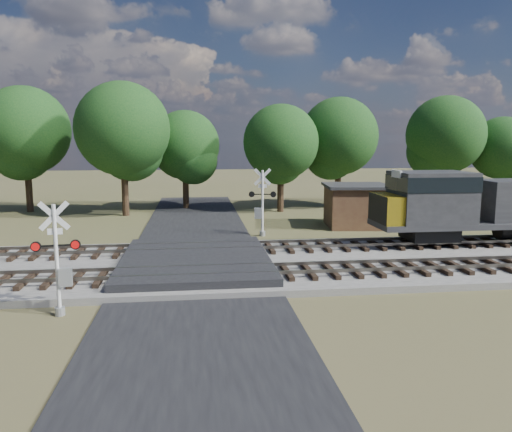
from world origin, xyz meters
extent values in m
plane|color=#4A4E29|center=(0.00, 0.00, 0.00)|extent=(160.00, 160.00, 0.00)
cube|color=gray|center=(10.00, 0.50, 0.15)|extent=(140.00, 10.00, 0.30)
cube|color=black|center=(0.00, 0.00, 0.04)|extent=(7.00, 60.00, 0.08)
cube|color=#262628|center=(0.00, 0.50, 0.32)|extent=(7.00, 9.00, 0.62)
cube|color=black|center=(2.00, -2.00, 0.39)|extent=(44.00, 2.60, 0.18)
cube|color=#5C564F|center=(10.00, -2.72, 0.55)|extent=(140.00, 0.08, 0.15)
cube|color=#5C564F|center=(10.00, -1.28, 0.55)|extent=(140.00, 0.08, 0.15)
cube|color=black|center=(2.00, 3.00, 0.39)|extent=(44.00, 2.60, 0.18)
cube|color=#5C564F|center=(10.00, 2.28, 0.55)|extent=(140.00, 0.08, 0.15)
cube|color=#5C564F|center=(10.00, 3.72, 0.55)|extent=(140.00, 0.08, 0.15)
cylinder|color=silver|center=(-4.80, -5.43, 1.99)|extent=(0.14, 0.14, 3.98)
cylinder|color=gray|center=(-4.80, -5.43, 0.15)|extent=(0.36, 0.36, 0.30)
cube|color=silver|center=(-4.80, -5.43, 3.58)|extent=(1.04, 0.19, 1.04)
cube|color=silver|center=(-4.80, -5.43, 3.58)|extent=(1.04, 0.19, 1.04)
cube|color=silver|center=(-4.80, -5.43, 3.03)|extent=(0.50, 0.10, 0.22)
cube|color=black|center=(-4.80, -5.43, 2.54)|extent=(1.58, 0.28, 0.06)
cylinder|color=red|center=(-5.44, -5.52, 2.54)|extent=(0.37, 0.15, 0.36)
cylinder|color=red|center=(-4.16, -5.34, 2.54)|extent=(0.37, 0.15, 0.36)
cube|color=gray|center=(-4.56, -5.39, 1.39)|extent=(0.49, 0.36, 0.65)
cylinder|color=silver|center=(4.30, 8.28, 2.12)|extent=(0.15, 0.15, 4.24)
cylinder|color=gray|center=(4.30, 8.28, 0.16)|extent=(0.38, 0.38, 0.32)
cube|color=silver|center=(4.30, 8.28, 3.82)|extent=(1.10, 0.23, 1.11)
cube|color=silver|center=(4.30, 8.28, 3.82)|extent=(1.10, 0.23, 1.11)
cube|color=silver|center=(4.30, 8.28, 3.24)|extent=(0.53, 0.12, 0.23)
cube|color=black|center=(4.30, 8.28, 2.71)|extent=(1.68, 0.35, 0.06)
cylinder|color=red|center=(4.98, 8.16, 2.71)|extent=(0.39, 0.17, 0.38)
cylinder|color=red|center=(3.62, 8.40, 2.71)|extent=(0.39, 0.17, 0.38)
cube|color=gray|center=(4.04, 8.33, 1.49)|extent=(0.52, 0.39, 0.69)
cube|color=#4B2E20|center=(11.43, 11.09, 1.40)|extent=(4.43, 4.43, 2.81)
cube|color=#2B2A2D|center=(11.43, 11.09, 2.91)|extent=(4.87, 4.87, 0.20)
cylinder|color=black|center=(-14.11, 21.46, 2.66)|extent=(0.56, 0.56, 5.31)
sphere|color=#123815|center=(-14.11, 21.46, 6.90)|extent=(7.43, 7.43, 7.43)
cylinder|color=black|center=(-5.64, 18.27, 2.69)|extent=(0.56, 0.56, 5.38)
sphere|color=#123815|center=(-5.64, 18.27, 6.99)|extent=(7.53, 7.53, 7.53)
cylinder|color=black|center=(-0.80, 21.85, 2.18)|extent=(0.56, 0.56, 4.37)
sphere|color=#123815|center=(-0.80, 21.85, 5.68)|extent=(6.11, 6.11, 6.11)
cylinder|color=black|center=(7.31, 18.96, 2.29)|extent=(0.56, 0.56, 4.57)
sphere|color=#123815|center=(7.31, 18.96, 5.94)|extent=(6.40, 6.40, 6.40)
cylinder|color=black|center=(12.88, 20.73, 2.48)|extent=(0.56, 0.56, 4.96)
sphere|color=#123815|center=(12.88, 20.73, 6.44)|extent=(6.94, 6.94, 6.94)
cylinder|color=black|center=(22.91, 20.71, 2.53)|extent=(0.56, 0.56, 5.07)
sphere|color=#123815|center=(22.91, 20.71, 6.59)|extent=(7.09, 7.09, 7.09)
cylinder|color=black|center=(28.43, 20.53, 2.07)|extent=(0.56, 0.56, 4.13)
sphere|color=#123815|center=(28.43, 20.53, 5.38)|extent=(5.79, 5.79, 5.79)
camera|label=1|loc=(0.05, -23.11, 6.20)|focal=35.00mm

